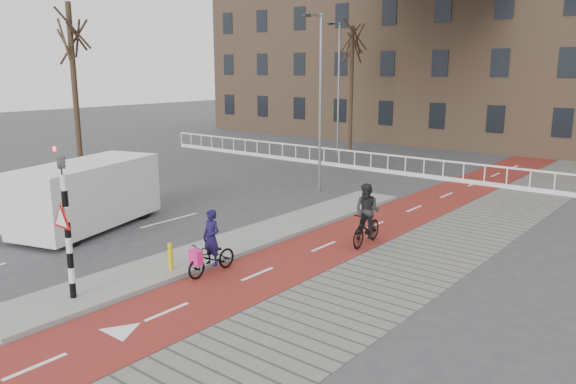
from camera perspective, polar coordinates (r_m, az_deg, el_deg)
The scene contains 15 objects.
ground at distance 14.63m, azimuth -12.87°, elevation -9.00°, with size 120.00×120.00×0.00m, color #38383A.
bike_lane at distance 21.21m, azimuth 11.50°, elevation -2.19°, with size 2.50×60.00×0.01m, color maroon.
sidewalk at distance 20.13m, azimuth 18.58°, elevation -3.38°, with size 3.00×60.00×0.01m, color slate.
curb_island at distance 17.65m, azimuth -4.09°, elevation -4.76°, with size 1.80×16.00×0.12m, color gray.
traffic_signal at distance 13.45m, azimuth -21.64°, elevation -2.58°, with size 0.80×0.80×3.68m.
bollard at distance 15.05m, azimuth -11.85°, elevation -6.42°, with size 0.12×0.12×0.71m, color #CFB90B.
cyclist_near at distance 14.81m, azimuth -7.78°, elevation -6.13°, with size 0.57×1.62×1.72m.
cyclist_far at distance 17.15m, azimuth 8.01°, elevation -2.82°, with size 0.86×1.80×1.90m.
van at distance 19.85m, azimuth -19.73°, elevation -0.20°, with size 3.51×5.59×2.24m.
railing at distance 30.26m, azimuth 6.77°, elevation 2.92°, with size 28.00×0.10×0.99m.
townhouse_row at distance 42.69m, azimuth 20.65°, elevation 15.10°, with size 46.00×10.00×15.90m.
tree_left at distance 27.38m, azimuth -20.80°, elevation 9.12°, with size 0.25×0.25×8.12m, color #2F2114.
tree_mid at distance 36.26m, azimuth 6.42°, elevation 10.25°, with size 0.26×0.26×7.85m, color #2F2114.
streetlight_near at distance 24.22m, azimuth 3.30°, elevation 8.81°, with size 0.12×0.12×7.49m, color slate.
streetlight_left at distance 34.75m, azimuth 5.15°, elevation 10.25°, with size 0.12×0.12×7.94m, color slate.
Camera 1 is at (10.83, -8.30, 5.27)m, focal length 35.00 mm.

